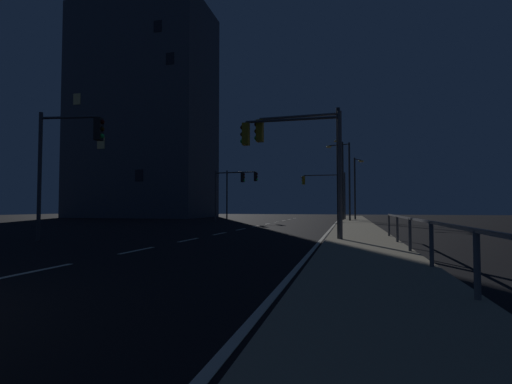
{
  "coord_description": "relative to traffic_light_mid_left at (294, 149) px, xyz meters",
  "views": [
    {
      "loc": [
        6.73,
        -1.91,
        1.41
      ],
      "look_at": [
        -0.57,
        27.26,
        2.65
      ],
      "focal_mm": 26.12,
      "sensor_mm": 36.0,
      "label": 1
    }
  ],
  "objects": [
    {
      "name": "street_lamp_corner",
      "position": [
        1.52,
        23.47,
        1.13
      ],
      "size": [
        0.87,
        2.33,
        8.03
      ],
      "color": "#2D3033",
      "rests_on": "sidewalk_right"
    },
    {
      "name": "building_distant",
      "position": [
        -26.22,
        32.06,
        11.07
      ],
      "size": [
        18.79,
        11.0,
        29.79
      ],
      "color": "#3D424C",
      "rests_on": "ground"
    },
    {
      "name": "ground_plane",
      "position": [
        -4.53,
        4.05,
        -3.83
      ],
      "size": [
        112.0,
        112.0,
        0.0
      ],
      "primitive_type": "plane",
      "color": "black",
      "rests_on": "ground"
    },
    {
      "name": "lane_edge_line",
      "position": [
        1.02,
        9.05,
        -3.82
      ],
      "size": [
        0.14,
        53.0,
        0.01
      ],
      "color": "silver",
      "rests_on": "ground"
    },
    {
      "name": "street_lamp_far_end",
      "position": [
        1.9,
        21.81,
        0.88
      ],
      "size": [
        2.34,
        0.79,
        7.58
      ],
      "color": "#2D3033",
      "rests_on": "sidewalk_right"
    },
    {
      "name": "traffic_light_near_right",
      "position": [
        -9.38,
        -2.13,
        -0.03
      ],
      "size": [
        2.91,
        0.64,
        5.48
      ],
      "color": "#38383D",
      "rests_on": "ground"
    },
    {
      "name": "street_lamp_median",
      "position": [
        2.96,
        25.4,
        0.27
      ],
      "size": [
        1.09,
        1.48,
        6.53
      ],
      "color": "#2D3033",
      "rests_on": "sidewalk_right"
    },
    {
      "name": "barrier_fence",
      "position": [
        3.91,
        -6.64,
        -2.96
      ],
      "size": [
        0.09,
        17.7,
        0.98
      ],
      "color": "#59595E",
      "rests_on": "sidewalk_right"
    },
    {
      "name": "traffic_light_mid_left",
      "position": [
        0.0,
        0.0,
        0.0
      ],
      "size": [
        4.28,
        0.34,
        5.2
      ],
      "color": "#4C4C51",
      "rests_on": "sidewalk_right"
    },
    {
      "name": "lane_markings_center",
      "position": [
        -4.53,
        7.55,
        -3.82
      ],
      "size": [
        0.14,
        50.0,
        0.01
      ],
      "color": "silver",
      "rests_on": "ground"
    },
    {
      "name": "traffic_light_far_right",
      "position": [
        0.25,
        0.24,
        0.09
      ],
      "size": [
        3.68,
        0.36,
        5.38
      ],
      "color": "#2D3033",
      "rests_on": "sidewalk_right"
    },
    {
      "name": "traffic_light_mid_right",
      "position": [
        -9.49,
        19.9,
        -0.24
      ],
      "size": [
        3.29,
        0.65,
        5.13
      ],
      "color": "#38383D",
      "rests_on": "ground"
    },
    {
      "name": "traffic_light_far_center",
      "position": [
        -0.35,
        25.84,
        -0.08
      ],
      "size": [
        4.75,
        0.34,
        5.05
      ],
      "color": "#38383D",
      "rests_on": "sidewalk_right"
    },
    {
      "name": "sidewalk_right",
      "position": [
        2.67,
        4.05,
        -3.76
      ],
      "size": [
        2.8,
        77.0,
        0.14
      ],
      "primitive_type": "cube",
      "color": "gray",
      "rests_on": "ground"
    },
    {
      "name": "traffic_light_overhead_east",
      "position": [
        -9.17,
        22.96,
        -0.02
      ],
      "size": [
        3.64,
        0.59,
        5.43
      ],
      "color": "#2D3033",
      "rests_on": "ground"
    }
  ]
}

